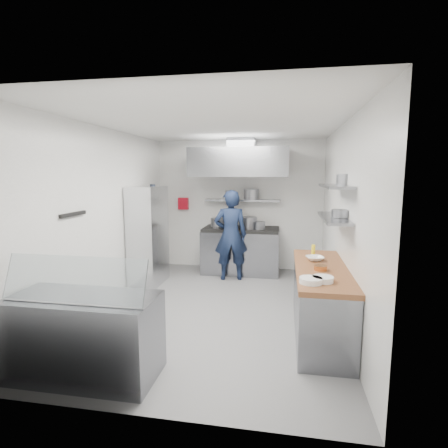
% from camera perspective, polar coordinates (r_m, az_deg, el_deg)
% --- Properties ---
extents(floor, '(5.00, 5.00, 0.00)m').
position_cam_1_polar(floor, '(5.59, -1.10, -13.68)').
color(floor, slate).
rests_on(floor, ground).
extents(ceiling, '(5.00, 5.00, 0.00)m').
position_cam_1_polar(ceiling, '(5.24, -1.18, 16.08)').
color(ceiling, silver).
rests_on(ceiling, wall_back).
extents(wall_back, '(3.60, 2.80, 0.02)m').
position_cam_1_polar(wall_back, '(7.69, 2.46, 3.10)').
color(wall_back, white).
rests_on(wall_back, floor).
extents(wall_front, '(3.60, 2.80, 0.02)m').
position_cam_1_polar(wall_front, '(2.86, -10.87, -5.75)').
color(wall_front, white).
rests_on(wall_front, floor).
extents(wall_left, '(2.80, 5.00, 0.02)m').
position_cam_1_polar(wall_left, '(5.85, -18.72, 1.06)').
color(wall_left, white).
rests_on(wall_left, floor).
extents(wall_right, '(2.80, 5.00, 0.02)m').
position_cam_1_polar(wall_right, '(5.20, 18.73, 0.22)').
color(wall_right, white).
rests_on(wall_right, floor).
extents(gas_range, '(1.60, 0.80, 0.90)m').
position_cam_1_polar(gas_range, '(7.43, 2.77, -4.51)').
color(gas_range, gray).
rests_on(gas_range, floor).
extents(cooktop, '(1.57, 0.78, 0.06)m').
position_cam_1_polar(cooktop, '(7.34, 2.80, -0.85)').
color(cooktop, black).
rests_on(cooktop, gas_range).
extents(stock_pot_left, '(0.31, 0.31, 0.20)m').
position_cam_1_polar(stock_pot_left, '(7.34, -0.98, 0.19)').
color(stock_pot_left, slate).
rests_on(stock_pot_left, cooktop).
extents(stock_pot_mid, '(0.38, 0.38, 0.24)m').
position_cam_1_polar(stock_pot_mid, '(7.25, 3.92, 0.23)').
color(stock_pot_mid, slate).
rests_on(stock_pot_mid, cooktop).
extents(stock_pot_right, '(0.26, 0.26, 0.16)m').
position_cam_1_polar(stock_pot_right, '(7.17, 5.71, -0.20)').
color(stock_pot_right, slate).
rests_on(stock_pot_right, cooktop).
extents(over_range_shelf, '(1.60, 0.30, 0.04)m').
position_cam_1_polar(over_range_shelf, '(7.50, 3.06, 3.89)').
color(over_range_shelf, gray).
rests_on(over_range_shelf, wall_back).
extents(shelf_pot_a, '(0.27, 0.27, 0.18)m').
position_cam_1_polar(shelf_pot_a, '(7.76, 1.18, 4.86)').
color(shelf_pot_a, slate).
rests_on(shelf_pot_a, over_range_shelf).
extents(shelf_pot_b, '(0.32, 0.32, 0.22)m').
position_cam_1_polar(shelf_pot_b, '(7.46, 4.48, 4.85)').
color(shelf_pot_b, slate).
rests_on(shelf_pot_b, over_range_shelf).
extents(extractor_hood, '(1.90, 1.15, 0.55)m').
position_cam_1_polar(extractor_hood, '(7.08, 2.70, 9.95)').
color(extractor_hood, gray).
rests_on(extractor_hood, wall_back).
extents(hood_duct, '(0.55, 0.55, 0.24)m').
position_cam_1_polar(hood_duct, '(7.32, 2.95, 12.87)').
color(hood_duct, slate).
rests_on(hood_duct, extractor_hood).
extents(red_firebox, '(0.22, 0.10, 0.26)m').
position_cam_1_polar(red_firebox, '(7.89, -6.66, 3.32)').
color(red_firebox, '#AE0D1E').
rests_on(red_firebox, wall_back).
extents(chef, '(0.73, 0.56, 1.78)m').
position_cam_1_polar(chef, '(6.86, 1.08, -1.84)').
color(chef, '#121D37').
rests_on(chef, floor).
extents(wire_rack, '(0.50, 0.90, 1.85)m').
position_cam_1_polar(wire_rack, '(6.74, -12.26, -1.88)').
color(wire_rack, silver).
rests_on(wire_rack, floor).
extents(rack_bin_a, '(0.16, 0.20, 0.18)m').
position_cam_1_polar(rack_bin_a, '(6.78, -12.15, -2.89)').
color(rack_bin_a, white).
rests_on(rack_bin_a, wire_rack).
extents(rack_bin_b, '(0.14, 0.18, 0.16)m').
position_cam_1_polar(rack_bin_b, '(6.90, -11.61, 1.52)').
color(rack_bin_b, yellow).
rests_on(rack_bin_b, wire_rack).
extents(rack_jar, '(0.10, 0.10, 0.18)m').
position_cam_1_polar(rack_jar, '(6.77, -11.58, 5.64)').
color(rack_jar, black).
rests_on(rack_jar, wire_rack).
extents(knife_strip, '(0.04, 0.55, 0.05)m').
position_cam_1_polar(knife_strip, '(5.05, -23.42, 1.48)').
color(knife_strip, black).
rests_on(knife_strip, wall_left).
extents(prep_counter_base, '(0.62, 2.00, 0.84)m').
position_cam_1_polar(prep_counter_base, '(4.81, 15.42, -12.32)').
color(prep_counter_base, gray).
rests_on(prep_counter_base, floor).
extents(prep_counter_top, '(0.65, 2.04, 0.06)m').
position_cam_1_polar(prep_counter_top, '(4.67, 15.63, -7.14)').
color(prep_counter_top, brown).
rests_on(prep_counter_top, prep_counter_base).
extents(plate_stack_a, '(0.25, 0.25, 0.06)m').
position_cam_1_polar(plate_stack_a, '(3.97, 14.00, -8.94)').
color(plate_stack_a, white).
rests_on(plate_stack_a, prep_counter_top).
extents(plate_stack_b, '(0.23, 0.23, 0.06)m').
position_cam_1_polar(plate_stack_b, '(4.05, 15.83, -8.64)').
color(plate_stack_b, white).
rests_on(plate_stack_b, prep_counter_top).
extents(copper_pan, '(0.16, 0.16, 0.06)m').
position_cam_1_polar(copper_pan, '(4.51, 15.48, -6.91)').
color(copper_pan, '#C37237').
rests_on(copper_pan, prep_counter_top).
extents(squeeze_bottle, '(0.05, 0.05, 0.18)m').
position_cam_1_polar(squeeze_bottle, '(5.16, 14.36, -4.28)').
color(squeeze_bottle, yellow).
rests_on(squeeze_bottle, prep_counter_top).
extents(mixing_bowl, '(0.29, 0.29, 0.06)m').
position_cam_1_polar(mixing_bowl, '(4.98, 14.60, -5.46)').
color(mixing_bowl, white).
rests_on(mixing_bowl, prep_counter_top).
extents(wall_shelf_lower, '(0.30, 1.30, 0.04)m').
position_cam_1_polar(wall_shelf_lower, '(4.87, 17.45, 0.95)').
color(wall_shelf_lower, gray).
rests_on(wall_shelf_lower, wall_right).
extents(wall_shelf_upper, '(0.30, 1.30, 0.04)m').
position_cam_1_polar(wall_shelf_upper, '(4.83, 17.67, 5.89)').
color(wall_shelf_upper, gray).
rests_on(wall_shelf_upper, wall_right).
extents(shelf_pot_c, '(0.24, 0.24, 0.10)m').
position_cam_1_polar(shelf_pot_c, '(4.78, 18.52, 1.63)').
color(shelf_pot_c, slate).
rests_on(shelf_pot_c, wall_shelf_lower).
extents(shelf_pot_d, '(0.26, 0.26, 0.14)m').
position_cam_1_polar(shelf_pot_d, '(5.01, 19.30, 6.92)').
color(shelf_pot_d, slate).
rests_on(shelf_pot_d, wall_shelf_upper).
extents(display_case, '(1.50, 0.70, 0.85)m').
position_cam_1_polar(display_case, '(4.04, -21.78, -16.65)').
color(display_case, gray).
rests_on(display_case, floor).
extents(display_glass, '(1.47, 0.19, 0.42)m').
position_cam_1_polar(display_glass, '(3.72, -23.29, -8.27)').
color(display_glass, silver).
rests_on(display_glass, display_case).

